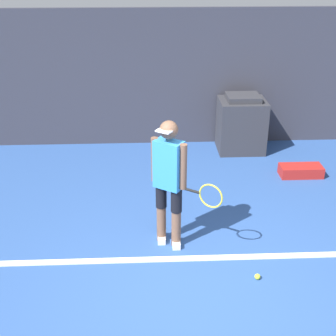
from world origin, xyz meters
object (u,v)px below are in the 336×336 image
(tennis_player, at_px, (170,179))
(covered_chair, at_px, (241,124))
(equipment_bag, at_px, (301,171))
(tennis_ball, at_px, (257,277))

(tennis_player, height_order, covered_chair, tennis_player)
(tennis_player, xyz_separation_m, equipment_bag, (2.28, 1.84, -0.84))
(tennis_ball, bearing_deg, equipment_bag, 63.56)
(tennis_ball, distance_m, equipment_bag, 2.92)
(tennis_player, bearing_deg, tennis_ball, -4.63)
(tennis_player, relative_size, covered_chair, 1.57)
(tennis_ball, height_order, equipment_bag, equipment_bag)
(equipment_bag, bearing_deg, covered_chair, 125.53)
(covered_chair, distance_m, equipment_bag, 1.46)
(tennis_player, distance_m, covered_chair, 3.35)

